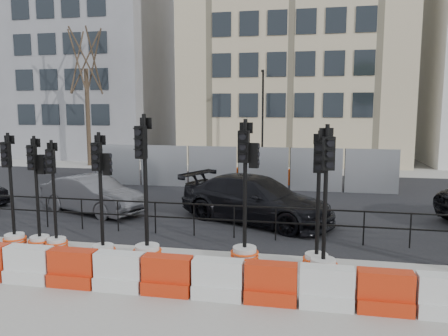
% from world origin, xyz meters
% --- Properties ---
extents(ground, '(120.00, 120.00, 0.00)m').
position_xyz_m(ground, '(0.00, 0.00, 0.00)').
color(ground, '#51514C').
rests_on(ground, ground).
extents(sidewalk_near, '(40.00, 6.00, 0.02)m').
position_xyz_m(sidewalk_near, '(0.00, -3.00, 0.01)').
color(sidewalk_near, gray).
rests_on(sidewalk_near, ground).
extents(road, '(40.00, 14.00, 0.03)m').
position_xyz_m(road, '(0.00, 7.00, 0.01)').
color(road, black).
rests_on(road, ground).
extents(sidewalk_far, '(40.00, 4.00, 0.02)m').
position_xyz_m(sidewalk_far, '(0.00, 16.00, 0.01)').
color(sidewalk_far, gray).
rests_on(sidewalk_far, ground).
extents(building_grey, '(11.00, 9.06, 14.00)m').
position_xyz_m(building_grey, '(-14.00, 21.99, 7.00)').
color(building_grey, gray).
rests_on(building_grey, ground).
extents(building_cream, '(15.00, 10.06, 18.00)m').
position_xyz_m(building_cream, '(2.00, 21.99, 9.00)').
color(building_cream, '#C2B38E').
rests_on(building_cream, ground).
extents(kerb_railing, '(18.00, 0.04, 1.00)m').
position_xyz_m(kerb_railing, '(0.00, 1.20, 0.69)').
color(kerb_railing, black).
rests_on(kerb_railing, ground).
extents(heras_fencing, '(14.33, 1.72, 2.00)m').
position_xyz_m(heras_fencing, '(-0.01, 9.80, 0.68)').
color(heras_fencing, '#92949A').
rests_on(heras_fencing, ground).
extents(lamp_post_far, '(0.12, 0.56, 6.00)m').
position_xyz_m(lamp_post_far, '(0.50, 14.98, 3.22)').
color(lamp_post_far, black).
rests_on(lamp_post_far, ground).
extents(tree_bare_far, '(2.00, 2.00, 9.00)m').
position_xyz_m(tree_bare_far, '(-11.00, 15.50, 6.65)').
color(tree_bare_far, '#473828').
rests_on(tree_bare_far, ground).
extents(barrier_row, '(16.75, 0.50, 0.80)m').
position_xyz_m(barrier_row, '(0.00, -2.80, 0.37)').
color(barrier_row, red).
rests_on(barrier_row, ground).
extents(traffic_signal_a, '(0.62, 0.62, 3.13)m').
position_xyz_m(traffic_signal_a, '(-4.52, -0.77, 0.65)').
color(traffic_signal_a, '#B9B9B5').
rests_on(traffic_signal_a, ground).
extents(traffic_signal_b, '(0.60, 0.60, 3.06)m').
position_xyz_m(traffic_signal_b, '(-3.73, -0.78, 0.73)').
color(traffic_signal_b, '#B9B9B5').
rests_on(traffic_signal_b, ground).
extents(traffic_signal_c, '(0.58, 0.58, 2.96)m').
position_xyz_m(traffic_signal_c, '(-3.22, -0.82, 0.61)').
color(traffic_signal_c, '#B9B9B5').
rests_on(traffic_signal_c, ground).
extents(traffic_signal_d, '(0.63, 0.63, 3.20)m').
position_xyz_m(traffic_signal_d, '(-1.69, -1.21, 0.76)').
color(traffic_signal_d, '#B9B9B5').
rests_on(traffic_signal_d, ground).
extents(traffic_signal_e, '(0.72, 0.72, 3.63)m').
position_xyz_m(traffic_signal_e, '(-0.56, -1.16, 0.75)').
color(traffic_signal_e, '#B9B9B5').
rests_on(traffic_signal_e, ground).
extents(traffic_signal_f, '(0.69, 0.69, 3.52)m').
position_xyz_m(traffic_signal_f, '(1.81, -0.80, 0.84)').
color(traffic_signal_f, '#B9B9B5').
rests_on(traffic_signal_f, ground).
extents(traffic_signal_g, '(0.67, 0.67, 3.43)m').
position_xyz_m(traffic_signal_g, '(3.66, -1.25, 0.71)').
color(traffic_signal_g, '#B9B9B5').
rests_on(traffic_signal_g, ground).
extents(traffic_signal_h, '(0.64, 0.64, 3.27)m').
position_xyz_m(traffic_signal_h, '(3.51, -0.88, 0.68)').
color(traffic_signal_h, '#B9B9B5').
rests_on(traffic_signal_h, ground).
extents(car_b, '(4.14, 5.05, 1.35)m').
position_xyz_m(car_b, '(-4.38, 3.35, 0.68)').
color(car_b, '#444448').
rests_on(car_b, ground).
extents(car_c, '(6.14, 6.93, 1.54)m').
position_xyz_m(car_c, '(1.58, 3.22, 0.77)').
color(car_c, black).
rests_on(car_c, ground).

